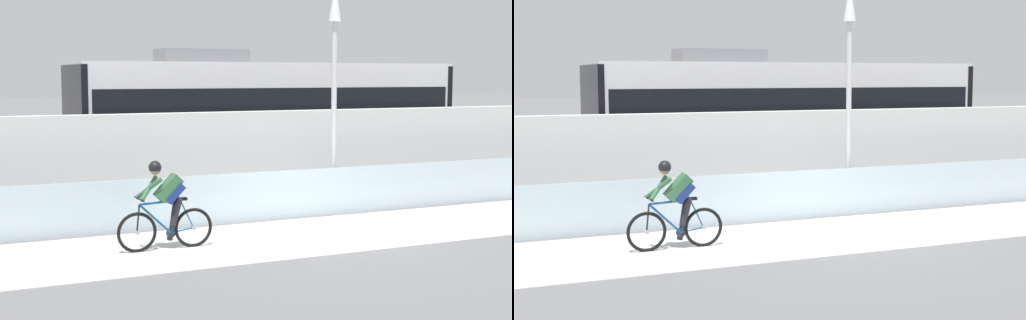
{
  "view_description": "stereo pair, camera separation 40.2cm",
  "coord_description": "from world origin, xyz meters",
  "views": [
    {
      "loc": [
        -7.5,
        -12.88,
        3.09
      ],
      "look_at": [
        -0.5,
        2.35,
        1.25
      ],
      "focal_mm": 53.88,
      "sensor_mm": 36.0,
      "label": 1
    },
    {
      "loc": [
        -7.13,
        -13.05,
        3.09
      ],
      "look_at": [
        -0.5,
        2.35,
        1.25
      ],
      "focal_mm": 53.88,
      "sensor_mm": 36.0,
      "label": 2
    }
  ],
  "objects": [
    {
      "name": "cyclist_on_bike",
      "position": [
        -3.35,
        0.0,
        0.78
      ],
      "size": [
        1.77,
        0.58,
        1.61
      ],
      "color": "black",
      "rests_on": "ground"
    },
    {
      "name": "tram_rail_far",
      "position": [
        0.0,
        7.57,
        0.0
      ],
      "size": [
        32.0,
        0.08,
        0.01
      ],
      "primitive_type": "cube",
      "color": "#595654",
      "rests_on": "ground"
    },
    {
      "name": "ground_plane",
      "position": [
        0.0,
        0.0,
        0.0
      ],
      "size": [
        200.0,
        200.0,
        0.0
      ],
      "primitive_type": "plane",
      "color": "slate"
    },
    {
      "name": "concrete_barrier_wall",
      "position": [
        0.0,
        3.65,
        1.13
      ],
      "size": [
        32.0,
        0.36,
        2.26
      ],
      "primitive_type": "cube",
      "color": "silver",
      "rests_on": "ground"
    },
    {
      "name": "tram_rail_near",
      "position": [
        0.0,
        6.13,
        0.0
      ],
      "size": [
        32.0,
        0.08,
        0.01
      ],
      "primitive_type": "cube",
      "color": "#595654",
      "rests_on": "ground"
    },
    {
      "name": "lamp_post_antenna",
      "position": [
        1.34,
        2.15,
        3.29
      ],
      "size": [
        0.28,
        0.28,
        5.2
      ],
      "color": "gray",
      "rests_on": "ground"
    },
    {
      "name": "glass_parapet",
      "position": [
        0.0,
        1.85,
        0.52
      ],
      "size": [
        32.0,
        0.05,
        1.04
      ],
      "primitive_type": "cube",
      "color": "silver",
      "rests_on": "ground"
    },
    {
      "name": "tram",
      "position": [
        1.9,
        6.85,
        1.89
      ],
      "size": [
        11.06,
        2.54,
        3.81
      ],
      "color": "silver",
      "rests_on": "ground"
    },
    {
      "name": "bike_path_deck",
      "position": [
        0.0,
        0.0,
        0.01
      ],
      "size": [
        32.0,
        3.2,
        0.01
      ],
      "primitive_type": "cube",
      "color": "silver",
      "rests_on": "ground"
    }
  ]
}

